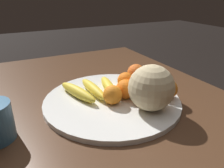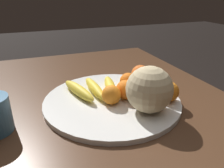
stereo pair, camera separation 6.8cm
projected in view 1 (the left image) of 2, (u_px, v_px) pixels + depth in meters
The scene contains 11 objects.
kitchen_table at pixel (99, 136), 0.72m from camera, with size 1.25×0.91×0.76m.
fruit_bowl at pixel (112, 100), 0.70m from camera, with size 0.43×0.43×0.02m.
melon at pixel (151, 88), 0.62m from camera, with size 0.13×0.13×0.13m.
banana_bunch at pixel (100, 88), 0.73m from camera, with size 0.19×0.25×0.03m.
orange_front_left at pixel (136, 73), 0.81m from camera, with size 0.07×0.07×0.07m.
orange_front_right at pixel (126, 81), 0.76m from camera, with size 0.06×0.06×0.06m.
orange_mid_center at pixel (140, 85), 0.72m from camera, with size 0.07×0.07×0.07m.
orange_back_left at pixel (113, 95), 0.66m from camera, with size 0.06×0.06×0.06m.
orange_back_right at pixel (126, 89), 0.69m from camera, with size 0.06×0.06×0.06m.
orange_top_small at pixel (168, 89), 0.69m from camera, with size 0.06×0.06×0.06m.
produce_tag at pixel (119, 91), 0.75m from camera, with size 0.08×0.03×0.00m.
Camera 1 is at (-0.55, 0.23, 1.10)m, focal length 35.00 mm.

